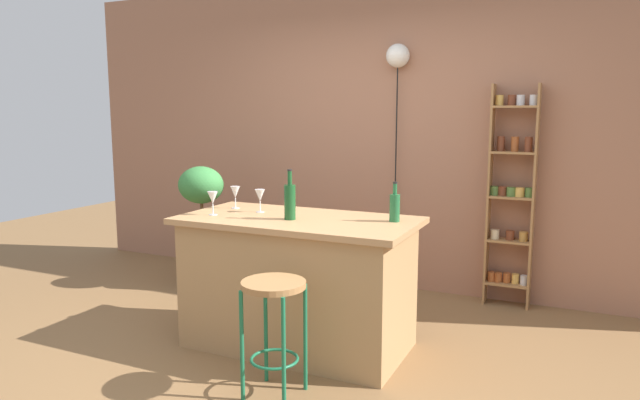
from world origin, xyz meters
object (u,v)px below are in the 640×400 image
at_px(spice_shelf, 511,195).
at_px(plant_stool, 204,266).
at_px(bottle_sauce_amber, 395,207).
at_px(bar_stool, 274,310).
at_px(wine_glass_right, 213,198).
at_px(pendant_globe_light, 398,60).
at_px(potted_plant, 201,199).
at_px(wine_glass_left, 260,196).
at_px(wine_glass_center, 235,193).
at_px(bottle_wine_red, 290,201).

bearing_deg(spice_shelf, plant_stool, -165.53).
bearing_deg(bottle_sauce_amber, bar_stool, -117.47).
height_order(wine_glass_right, pendant_globe_light, pendant_globe_light).
distance_m(potted_plant, wine_glass_left, 1.31).
bearing_deg(spice_shelf, wine_glass_center, -143.00).
relative_size(plant_stool, wine_glass_center, 2.46).
relative_size(plant_stool, wine_glass_left, 2.46).
bearing_deg(bar_stool, pendant_globe_light, 90.04).
relative_size(bottle_wine_red, pendant_globe_light, 0.15).
distance_m(wine_glass_right, pendant_globe_light, 2.13).
relative_size(spice_shelf, wine_glass_right, 11.19).
height_order(bar_stool, wine_glass_left, wine_glass_left).
height_order(bottle_sauce_amber, wine_glass_left, bottle_sauce_amber).
height_order(bar_stool, pendant_globe_light, pendant_globe_light).
bearing_deg(spice_shelf, pendant_globe_light, 177.69).
relative_size(bar_stool, spice_shelf, 0.37).
bearing_deg(wine_glass_center, potted_plant, 140.04).
bearing_deg(wine_glass_center, wine_glass_left, -15.13).
bearing_deg(bottle_wine_red, wine_glass_right, -172.09).
height_order(potted_plant, wine_glass_center, potted_plant).
relative_size(bottle_wine_red, wine_glass_right, 2.04).
height_order(bar_stool, wine_glass_right, wine_glass_right).
distance_m(spice_shelf, pendant_globe_light, 1.51).
distance_m(wine_glass_left, wine_glass_center, 0.26).
height_order(plant_stool, wine_glass_center, wine_glass_center).
height_order(plant_stool, wine_glass_left, wine_glass_left).
relative_size(potted_plant, wine_glass_right, 4.40).
height_order(spice_shelf, plant_stool, spice_shelf).
distance_m(bottle_wine_red, wine_glass_left, 0.36).
distance_m(spice_shelf, plant_stool, 2.79).
bearing_deg(pendant_globe_light, bottle_sauce_amber, -72.65).
distance_m(potted_plant, bottle_sauce_amber, 2.16).
bearing_deg(bottle_wine_red, plant_stool, 146.90).
bearing_deg(potted_plant, spice_shelf, 14.47).
bearing_deg(pendant_globe_light, potted_plant, -156.00).
relative_size(wine_glass_left, wine_glass_right, 1.00).
height_order(bottle_sauce_amber, wine_glass_center, bottle_sauce_amber).
relative_size(wine_glass_left, wine_glass_center, 1.00).
distance_m(bottle_sauce_amber, bottle_wine_red, 0.69).
bearing_deg(wine_glass_center, bar_stool, -46.69).
bearing_deg(pendant_globe_light, wine_glass_left, -110.24).
distance_m(wine_glass_center, wine_glass_right, 0.30).
xyz_separation_m(potted_plant, wine_glass_center, (0.81, -0.68, 0.20)).
relative_size(bottle_sauce_amber, bottle_wine_red, 0.78).
distance_m(plant_stool, bottle_sauce_amber, 2.29).
bearing_deg(bottle_sauce_amber, spice_shelf, 67.27).
bearing_deg(pendant_globe_light, wine_glass_center, -119.57).
xyz_separation_m(potted_plant, bottle_wine_red, (1.38, -0.90, 0.21)).
distance_m(potted_plant, bottle_wine_red, 1.66).
xyz_separation_m(bar_stool, plant_stool, (-1.60, 1.52, -0.31)).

